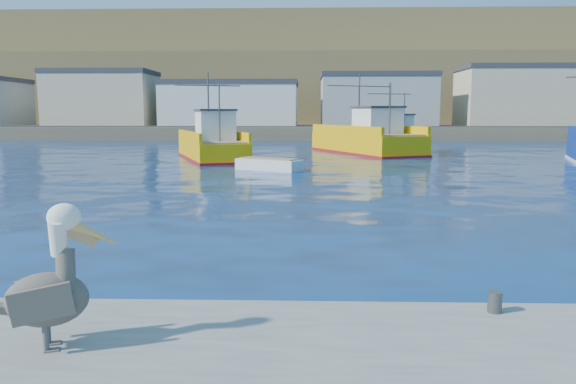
% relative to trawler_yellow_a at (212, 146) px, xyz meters
% --- Properties ---
extents(ground, '(260.00, 260.00, 0.00)m').
position_rel_trawler_yellow_a_xyz_m(ground, '(6.45, -29.25, -1.00)').
color(ground, '#072452').
rests_on(ground, ground).
extents(dock_bollards, '(36.20, 0.20, 0.30)m').
position_rel_trawler_yellow_a_xyz_m(dock_bollards, '(7.05, -32.65, -0.35)').
color(dock_bollards, '#4C4C4C').
rests_on(dock_bollards, dock).
extents(far_shore, '(200.00, 81.00, 24.00)m').
position_rel_trawler_yellow_a_xyz_m(far_shore, '(6.46, 79.95, 7.98)').
color(far_shore, brown).
rests_on(far_shore, ground).
extents(trawler_yellow_a, '(6.88, 11.07, 6.41)m').
position_rel_trawler_yellow_a_xyz_m(trawler_yellow_a, '(0.00, 0.00, 0.00)').
color(trawler_yellow_a, '#E8A606').
rests_on(trawler_yellow_a, ground).
extents(trawler_yellow_b, '(9.06, 13.38, 6.69)m').
position_rel_trawler_yellow_a_xyz_m(trawler_yellow_b, '(11.92, 6.89, 0.12)').
color(trawler_yellow_b, '#E8A606').
rests_on(trawler_yellow_b, ground).
extents(boat_orange, '(4.85, 8.26, 6.01)m').
position_rel_trawler_yellow_a_xyz_m(boat_orange, '(14.41, 8.94, 0.01)').
color(boat_orange, '#C24513').
rests_on(boat_orange, ground).
extents(skiff_mid, '(4.14, 3.26, 0.87)m').
position_rel_trawler_yellow_a_xyz_m(skiff_mid, '(4.61, -7.64, -0.72)').
color(skiff_mid, silver).
rests_on(skiff_mid, ground).
extents(pelican, '(1.40, 0.85, 1.76)m').
position_rel_trawler_yellow_a_xyz_m(pelican, '(3.70, -34.03, 0.25)').
color(pelican, '#595451').
rests_on(pelican, dock).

